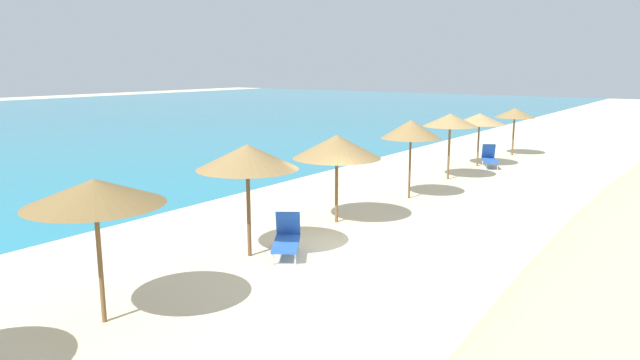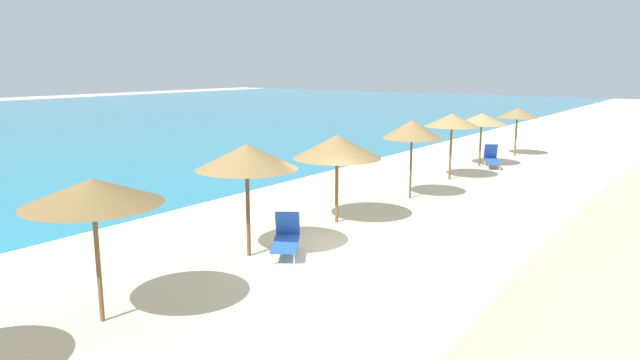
{
  "view_description": "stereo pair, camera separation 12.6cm",
  "coord_description": "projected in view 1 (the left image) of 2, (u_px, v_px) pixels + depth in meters",
  "views": [
    {
      "loc": [
        -11.89,
        -7.43,
        4.66
      ],
      "look_at": [
        1.25,
        1.94,
        1.45
      ],
      "focal_mm": 32.35,
      "sensor_mm": 36.0,
      "label": 1
    },
    {
      "loc": [
        -11.82,
        -7.53,
        4.66
      ],
      "look_at": [
        1.25,
        1.94,
        1.45
      ],
      "focal_mm": 32.35,
      "sensor_mm": 36.0,
      "label": 2
    }
  ],
  "objects": [
    {
      "name": "beach_umbrella_4",
      "position": [
        247.0,
        157.0,
        13.88
      ],
      "size": [
        2.49,
        2.49,
        2.81
      ],
      "color": "brown",
      "rests_on": "ground_plane"
    },
    {
      "name": "beach_umbrella_3",
      "position": [
        95.0,
        192.0,
        10.2
      ],
      "size": [
        2.48,
        2.48,
        2.7
      ],
      "color": "brown",
      "rests_on": "ground_plane"
    },
    {
      "name": "ground_plane",
      "position": [
        354.0,
        252.0,
        14.63
      ],
      "size": [
        160.0,
        160.0,
        0.0
      ],
      "primitive_type": "plane",
      "color": "beige"
    },
    {
      "name": "beach_umbrella_9",
      "position": [
        515.0,
        113.0,
        30.0
      ],
      "size": [
        2.05,
        2.05,
        2.49
      ],
      "color": "brown",
      "rests_on": "ground_plane"
    },
    {
      "name": "lounge_chair_1",
      "position": [
        490.0,
        158.0,
        26.76
      ],
      "size": [
        1.56,
        1.2,
        1.04
      ],
      "rotation": [
        0.0,
        0.0,
        2.06
      ],
      "color": "blue",
      "rests_on": "ground_plane"
    },
    {
      "name": "beach_umbrella_7",
      "position": [
        450.0,
        120.0,
        23.57
      ],
      "size": [
        2.23,
        2.23,
        2.74
      ],
      "color": "brown",
      "rests_on": "ground_plane"
    },
    {
      "name": "beach_umbrella_6",
      "position": [
        411.0,
        129.0,
        20.13
      ],
      "size": [
        2.1,
        2.1,
        2.8
      ],
      "color": "brown",
      "rests_on": "ground_plane"
    },
    {
      "name": "beach_umbrella_5",
      "position": [
        337.0,
        147.0,
        17.02
      ],
      "size": [
        2.63,
        2.63,
        2.66
      ],
      "color": "brown",
      "rests_on": "ground_plane"
    },
    {
      "name": "lounge_chair_0",
      "position": [
        287.0,
        238.0,
        14.41
      ],
      "size": [
        1.6,
        1.37,
        1.0
      ],
      "rotation": [
        0.0,
        0.0,
        2.17
      ],
      "color": "blue",
      "rests_on": "ground_plane"
    },
    {
      "name": "beach_umbrella_8",
      "position": [
        480.0,
        119.0,
        26.78
      ],
      "size": [
        2.34,
        2.34,
        2.48
      ],
      "color": "brown",
      "rests_on": "ground_plane"
    }
  ]
}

